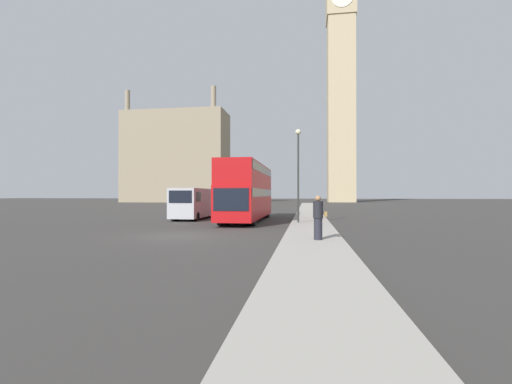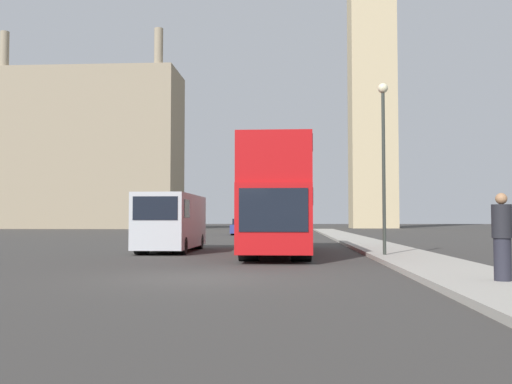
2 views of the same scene
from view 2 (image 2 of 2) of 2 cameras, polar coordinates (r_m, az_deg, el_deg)
ground_plane at (r=13.79m, az=-5.62°, el=-8.56°), size 300.00×300.00×0.00m
sidewalk_strip at (r=14.21m, az=20.45°, el=-7.93°), size 2.53×120.00×0.15m
clock_tower at (r=96.20m, az=11.41°, el=17.85°), size 7.39×7.56×68.50m
building_block_distant at (r=89.22m, az=-16.23°, el=4.04°), size 26.58×10.41×28.56m
red_double_decker_bus at (r=23.02m, az=2.18°, el=-0.39°), size 2.45×11.21×4.18m
white_van at (r=24.90m, az=-8.46°, el=-2.89°), size 2.07×6.17×2.45m
pedestrian at (r=12.71m, az=23.42°, el=-4.13°), size 0.56×0.40×1.79m
street_lamp at (r=20.86m, az=12.63°, el=4.85°), size 0.36×0.36×6.12m
parked_sedan at (r=50.99m, az=-1.40°, el=-3.56°), size 1.71×4.74×1.43m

